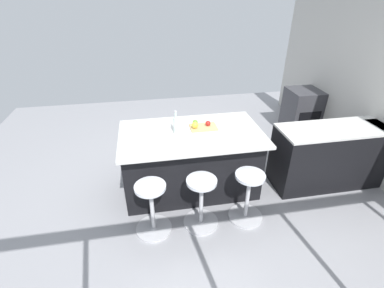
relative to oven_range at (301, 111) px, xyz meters
name	(u,v)px	position (x,y,z in m)	size (l,w,h in m)	color
ground_plane	(201,188)	(2.34, 1.46, -0.44)	(7.68, 7.68, 0.00)	gray
sink_cabinet	(358,153)	(0.00, 1.62, 0.02)	(2.54, 0.60, 1.19)	black
oven_range	(301,111)	(0.00, 0.00, 0.00)	(0.60, 0.61, 0.88)	#38383D
kitchen_island	(191,161)	(2.49, 1.41, 0.04)	(1.88, 1.09, 0.95)	black
stool_by_window	(247,198)	(1.90, 2.14, -0.12)	(0.44, 0.44, 0.68)	#B7B7BC
stool_middle	(201,204)	(2.49, 2.14, -0.12)	(0.44, 0.44, 0.68)	#B7B7BC
stool_near_camera	(152,210)	(3.08, 2.14, -0.12)	(0.44, 0.44, 0.68)	#B7B7BC
cutting_board	(203,127)	(2.30, 1.35, 0.51)	(0.36, 0.24, 0.02)	tan
apple_red	(208,123)	(2.24, 1.33, 0.56)	(0.07, 0.07, 0.07)	red
apple_green	(195,122)	(2.40, 1.27, 0.56)	(0.07, 0.07, 0.07)	#609E2D
apple_yellow	(195,125)	(2.42, 1.38, 0.57)	(0.09, 0.09, 0.09)	gold
water_bottle	(176,125)	(2.69, 1.43, 0.63)	(0.06, 0.06, 0.31)	silver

